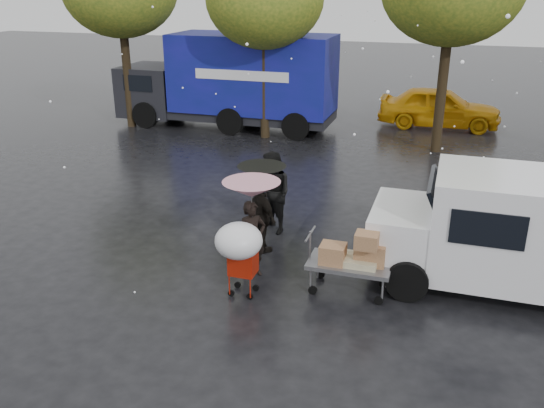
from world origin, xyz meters
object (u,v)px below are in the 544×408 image
(person_pink, at_px, (252,239))
(vendor_cart, at_px, (355,256))
(person_black, at_px, (262,217))
(yellow_taxi, at_px, (439,107))
(shopping_cart, at_px, (239,244))
(blue_truck, at_px, (232,81))
(white_van, at_px, (519,232))

(person_pink, distance_m, vendor_cart, 1.97)
(person_black, bearing_deg, yellow_taxi, -65.95)
(yellow_taxi, bearing_deg, shopping_cart, 168.12)
(vendor_cart, height_order, yellow_taxi, yellow_taxi)
(blue_truck, distance_m, yellow_taxi, 8.00)
(person_pink, relative_size, blue_truck, 0.18)
(person_black, distance_m, yellow_taxi, 12.79)
(vendor_cart, distance_m, shopping_cart, 2.09)
(vendor_cart, distance_m, white_van, 2.97)
(person_pink, xyz_separation_m, shopping_cart, (0.08, -0.88, 0.30))
(person_pink, distance_m, blue_truck, 12.12)
(person_pink, xyz_separation_m, white_van, (4.74, 0.94, 0.40))
(yellow_taxi, bearing_deg, person_black, 165.42)
(blue_truck, bearing_deg, yellow_taxi, 17.49)
(person_pink, relative_size, white_van, 0.31)
(person_black, relative_size, white_van, 0.32)
(shopping_cart, xyz_separation_m, white_van, (4.66, 1.82, 0.10))
(white_van, relative_size, blue_truck, 0.59)
(shopping_cart, bearing_deg, yellow_taxi, 79.17)
(shopping_cart, height_order, blue_truck, blue_truck)
(person_black, xyz_separation_m, white_van, (4.90, -0.12, 0.38))
(person_pink, relative_size, vendor_cart, 1.00)
(vendor_cart, distance_m, blue_truck, 13.06)
(shopping_cart, distance_m, yellow_taxi, 14.64)
(yellow_taxi, bearing_deg, white_van, -172.41)
(person_pink, distance_m, yellow_taxi, 13.79)
(person_black, xyz_separation_m, yellow_taxi, (2.99, 12.44, -0.00))
(vendor_cart, xyz_separation_m, yellow_taxi, (0.86, 13.54, 0.05))
(vendor_cart, height_order, shopping_cart, shopping_cart)
(shopping_cart, distance_m, blue_truck, 12.94)
(person_pink, xyz_separation_m, person_black, (-0.16, 1.06, 0.02))
(yellow_taxi, bearing_deg, person_pink, 167.10)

